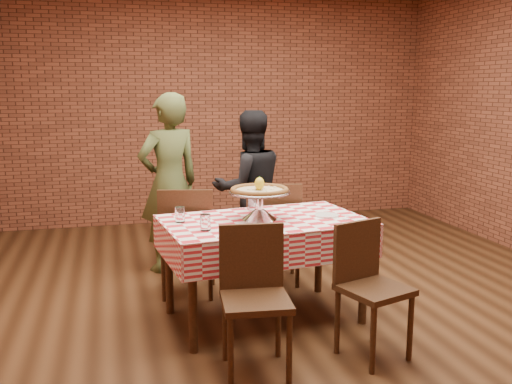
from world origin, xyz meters
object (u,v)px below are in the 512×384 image
(chair_near_right, at_px, (375,293))
(chair_far_right, at_px, (275,231))
(table, at_px, (264,270))
(condiment_caddy, at_px, (253,201))
(water_glass_left, at_px, (205,222))
(chair_near_left, at_px, (256,303))
(diner_olive, at_px, (169,183))
(pizza_stand, at_px, (259,205))
(pizza, at_px, (260,191))
(diner_black, at_px, (250,189))
(chair_far_left, at_px, (188,240))
(water_glass_right, at_px, (180,215))

(chair_near_right, bearing_deg, chair_far_right, 79.11)
(table, bearing_deg, condiment_caddy, 89.12)
(table, relative_size, water_glass_left, 12.97)
(chair_near_left, relative_size, diner_olive, 0.53)
(pizza_stand, xyz_separation_m, chair_near_left, (-0.23, -0.79, -0.42))
(condiment_caddy, bearing_deg, pizza, -93.35)
(condiment_caddy, xyz_separation_m, diner_olive, (-0.55, 1.00, 0.00))
(diner_olive, relative_size, diner_black, 1.11)
(water_glass_left, bearing_deg, chair_near_left, -70.11)
(water_glass_left, relative_size, chair_near_left, 0.13)
(pizza, height_order, diner_olive, diner_olive)
(chair_near_right, height_order, diner_black, diner_black)
(chair_near_right, relative_size, chair_far_right, 0.94)
(chair_near_right, relative_size, diner_black, 0.58)
(chair_far_left, bearing_deg, chair_near_left, 110.76)
(table, relative_size, chair_far_left, 1.56)
(chair_near_left, bearing_deg, condiment_caddy, 82.39)
(chair_far_right, xyz_separation_m, diner_olive, (-0.85, 0.57, 0.38))
(water_glass_right, bearing_deg, diner_olive, 87.35)
(chair_near_left, bearing_deg, pizza, 79.52)
(condiment_caddy, distance_m, diner_black, 1.01)
(pizza, bearing_deg, chair_near_left, -106.56)
(chair_far_left, relative_size, diner_olive, 0.55)
(pizza_stand, bearing_deg, diner_olive, 111.24)
(table, relative_size, pizza_stand, 3.14)
(chair_far_right, xyz_separation_m, diner_black, (-0.09, 0.55, 0.29))
(pizza, relative_size, diner_black, 0.28)
(chair_far_left, xyz_separation_m, chair_far_right, (0.78, 0.10, -0.00))
(table, height_order, diner_olive, diner_olive)
(condiment_caddy, height_order, chair_near_left, condiment_caddy)
(table, distance_m, chair_near_right, 0.93)
(pizza_stand, relative_size, diner_black, 0.31)
(pizza, xyz_separation_m, water_glass_right, (-0.57, 0.05, -0.15))
(diner_black, bearing_deg, water_glass_left, 60.47)
(water_glass_right, distance_m, condiment_caddy, 0.66)
(table, relative_size, diner_black, 0.96)
(pizza, relative_size, chair_far_left, 0.46)
(condiment_caddy, bearing_deg, table, -87.91)
(water_glass_left, bearing_deg, pizza, 27.57)
(chair_near_right, distance_m, diner_black, 2.13)
(pizza, distance_m, water_glass_right, 0.59)
(diner_olive, bearing_deg, pizza, 91.12)
(pizza_stand, height_order, water_glass_left, pizza_stand)
(pizza_stand, relative_size, condiment_caddy, 3.39)
(table, relative_size, chair_far_right, 1.57)
(water_glass_right, relative_size, diner_black, 0.07)
(diner_black, bearing_deg, diner_olive, -6.77)
(pizza_stand, distance_m, chair_near_right, 1.05)
(water_glass_left, height_order, condiment_caddy, condiment_caddy)
(table, distance_m, chair_near_left, 0.82)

